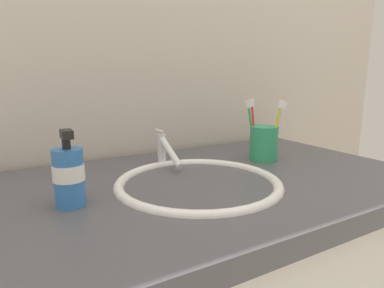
{
  "coord_description": "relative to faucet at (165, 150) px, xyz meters",
  "views": [
    {
      "loc": [
        -0.37,
        -0.65,
        1.16
      ],
      "look_at": [
        0.01,
        0.01,
        1.01
      ],
      "focal_mm": 30.41,
      "sensor_mm": 36.0,
      "label": 1
    }
  ],
  "objects": [
    {
      "name": "tiled_wall_back",
      "position": [
        -0.01,
        0.2,
        0.24
      ],
      "size": [
        2.4,
        0.04,
        2.4
      ],
      "primitive_type": "cube",
      "color": "beige",
      "rests_on": "ground"
    },
    {
      "name": "sink_basin",
      "position": [
        0.0,
        -0.18,
        -0.08
      ],
      "size": [
        0.39,
        0.39,
        0.1
      ],
      "color": "white",
      "rests_on": "vanity_counter"
    },
    {
      "name": "faucet",
      "position": [
        0.0,
        0.0,
        0.0
      ],
      "size": [
        0.02,
        0.16,
        0.1
      ],
      "color": "silver",
      "rests_on": "sink_basin"
    },
    {
      "name": "toothbrush_cup",
      "position": [
        0.29,
        -0.09,
        0.0
      ],
      "size": [
        0.08,
        0.08,
        0.1
      ],
      "primitive_type": "cylinder",
      "color": "#2D9966",
      "rests_on": "vanity_counter"
    },
    {
      "name": "toothbrush_green",
      "position": [
        0.27,
        -0.05,
        0.06
      ],
      "size": [
        0.03,
        0.04,
        0.17
      ],
      "color": "green",
      "rests_on": "toothbrush_cup"
    },
    {
      "name": "toothbrush_red",
      "position": [
        0.26,
        -0.07,
        0.06
      ],
      "size": [
        0.02,
        0.03,
        0.18
      ],
      "color": "red",
      "rests_on": "toothbrush_cup"
    },
    {
      "name": "toothbrush_yellow",
      "position": [
        0.31,
        -0.11,
        0.06
      ],
      "size": [
        0.04,
        0.02,
        0.18
      ],
      "color": "yellow",
      "rests_on": "toothbrush_cup"
    },
    {
      "name": "toothbrush_white",
      "position": [
        0.32,
        -0.11,
        0.06
      ],
      "size": [
        0.03,
        0.04,
        0.17
      ],
      "color": "white",
      "rests_on": "toothbrush_cup"
    },
    {
      "name": "soap_dispenser",
      "position": [
        -0.29,
        -0.17,
        0.02
      ],
      "size": [
        0.06,
        0.06,
        0.15
      ],
      "color": "#3372BF",
      "rests_on": "vanity_counter"
    }
  ]
}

